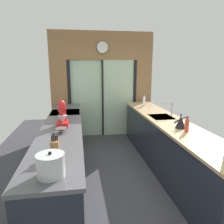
{
  "coord_description": "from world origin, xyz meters",
  "views": [
    {
      "loc": [
        -0.63,
        -3.08,
        1.86
      ],
      "look_at": [
        -0.02,
        0.73,
        1.0
      ],
      "focal_mm": 33.76,
      "sensor_mm": 36.0,
      "label": 1
    }
  ],
  "objects": [
    {
      "name": "mixing_bowl_far",
      "position": [
        -0.89,
        0.57,
        0.96
      ],
      "size": [
        0.15,
        0.15,
        0.08
      ],
      "color": "#BC4C38",
      "rests_on": "left_counter_run"
    },
    {
      "name": "ground_plane",
      "position": [
        0.0,
        0.6,
        -0.01
      ],
      "size": [
        5.04,
        7.6,
        0.02
      ],
      "primitive_type": "cube",
      "color": "#38383D"
    },
    {
      "name": "soap_bottle_far",
      "position": [
        0.89,
        1.62,
        1.04
      ],
      "size": [
        0.07,
        0.07,
        0.27
      ],
      "color": "silver",
      "rests_on": "right_counter_run"
    },
    {
      "name": "left_counter_run",
      "position": [
        -0.91,
        0.13,
        0.47
      ],
      "size": [
        0.62,
        3.8,
        0.92
      ],
      "color": "#1E232D",
      "rests_on": "ground_plane"
    },
    {
      "name": "kettle",
      "position": [
        0.89,
        -0.2,
        1.02
      ],
      "size": [
        0.25,
        0.16,
        0.22
      ],
      "color": "black",
      "rests_on": "right_counter_run"
    },
    {
      "name": "stock_pot",
      "position": [
        -0.89,
        -1.35,
        1.02
      ],
      "size": [
        0.25,
        0.25,
        0.23
      ],
      "color": "#B7BABC",
      "rests_on": "left_counter_run"
    },
    {
      "name": "right_counter_run",
      "position": [
        0.91,
        0.3,
        0.46
      ],
      "size": [
        0.62,
        3.8,
        0.92
      ],
      "color": "#1E232D",
      "rests_on": "ground_plane"
    },
    {
      "name": "back_wall_unit",
      "position": [
        0.0,
        2.4,
        1.53
      ],
      "size": [
        2.64,
        0.12,
        2.7
      ],
      "color": "olive",
      "rests_on": "ground_plane"
    },
    {
      "name": "stand_mixer",
      "position": [
        -0.89,
        0.19,
        1.08
      ],
      "size": [
        0.17,
        0.27,
        0.42
      ],
      "color": "red",
      "rests_on": "left_counter_run"
    },
    {
      "name": "soap_bottle_near",
      "position": [
        0.89,
        -0.39,
        1.02
      ],
      "size": [
        0.06,
        0.06,
        0.23
      ],
      "color": "#B23D2D",
      "rests_on": "right_counter_run"
    },
    {
      "name": "mixing_bowl_near",
      "position": [
        -0.89,
        -0.14,
        0.96
      ],
      "size": [
        0.17,
        0.17,
        0.07
      ],
      "color": "#514C47",
      "rests_on": "left_counter_run"
    },
    {
      "name": "knife_block",
      "position": [
        -0.89,
        -0.98,
        1.02
      ],
      "size": [
        0.08,
        0.14,
        0.27
      ],
      "color": "brown",
      "rests_on": "left_counter_run"
    },
    {
      "name": "oven_range",
      "position": [
        -0.91,
        1.25,
        0.46
      ],
      "size": [
        0.6,
        0.6,
        0.92
      ],
      "color": "#B7BABC",
      "rests_on": "ground_plane"
    },
    {
      "name": "sink_faucet",
      "position": [
        1.06,
        0.55,
        1.11
      ],
      "size": [
        0.19,
        0.02,
        0.28
      ],
      "color": "#B7BABC",
      "rests_on": "right_counter_run"
    }
  ]
}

